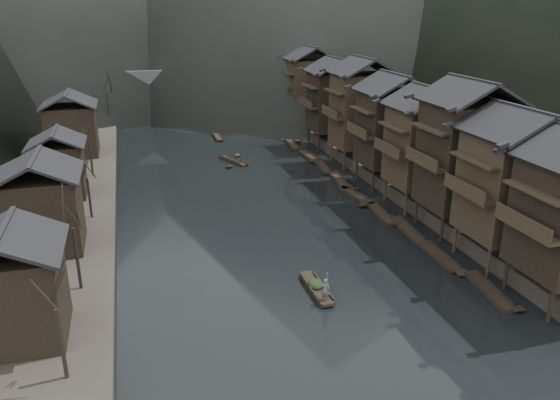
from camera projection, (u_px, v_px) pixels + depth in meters
name	position (u px, v px, depth m)	size (l,w,h in m)	color
water	(308.00, 280.00, 44.01)	(300.00, 300.00, 0.00)	black
right_bank	(435.00, 133.00, 88.74)	(40.00, 200.00, 1.80)	#2D2823
stilt_houses	(398.00, 116.00, 63.02)	(9.00, 67.60, 14.89)	black
left_houses	(54.00, 164.00, 55.07)	(8.10, 53.20, 8.73)	black
bare_trees	(93.00, 138.00, 63.02)	(3.85, 73.54, 7.71)	black
moored_sampans	(346.00, 184.00, 66.34)	(3.28, 60.55, 0.47)	black
midriver_boats	(226.00, 137.00, 89.44)	(8.05, 33.92, 0.45)	black
stone_bridge	(193.00, 88.00, 107.39)	(40.00, 6.00, 9.00)	#4C4C4F
hero_sampan	(317.00, 289.00, 42.26)	(1.16, 5.46, 0.44)	black
cargo_heap	(316.00, 280.00, 42.28)	(1.20, 1.57, 0.72)	black
boatman	(325.00, 287.00, 40.13)	(0.67, 0.44, 1.84)	#5A5A5D
bamboo_pole	(329.00, 253.00, 39.23)	(0.06, 0.06, 4.48)	#8C7A51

